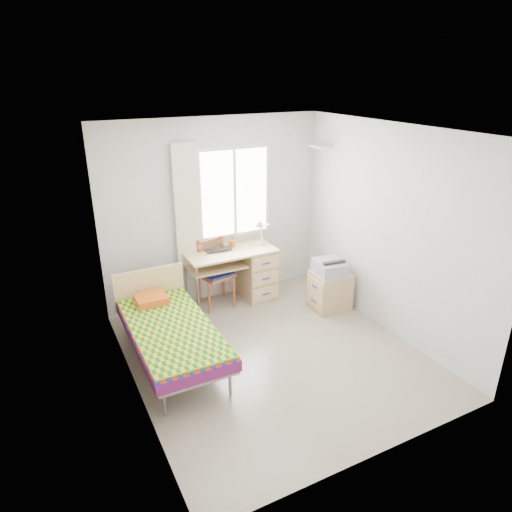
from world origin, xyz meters
The scene contains 17 objects.
floor centered at (0.00, 0.00, 0.00)m, with size 3.50×3.50×0.00m, color #BCAD93.
ceiling centered at (0.00, 0.00, 2.60)m, with size 3.50×3.50×0.00m, color white.
wall_back centered at (0.00, 1.75, 1.30)m, with size 3.20×3.20×0.00m, color silver.
wall_left centered at (-1.60, 0.00, 1.30)m, with size 3.50×3.50×0.00m, color silver.
wall_right centered at (1.60, 0.00, 1.30)m, with size 3.50×3.50×0.00m, color silver.
window centered at (0.30, 1.73, 1.55)m, with size 1.10×0.04×1.30m.
curtain centered at (-0.42, 1.68, 1.45)m, with size 0.35×0.05×1.70m, color white.
floating_shelf centered at (1.49, 1.40, 2.15)m, with size 0.20×0.32×0.03m, color white.
bed centered at (-1.11, 0.49, 0.40)m, with size 0.90×1.89×0.82m.
desk centered at (0.45, 1.46, 0.43)m, with size 1.28×0.59×0.80m.
chair centered at (-0.12, 1.52, 0.55)m, with size 0.51×0.51×0.98m.
cabinet centered at (1.26, 0.66, 0.27)m, with size 0.52×0.47×0.55m.
printer centered at (1.23, 0.66, 0.64)m, with size 0.42×0.47×0.19m.
laptop centered at (-0.04, 1.49, 0.81)m, with size 0.36×0.23×0.03m, color black.
pen_cup centered at (0.19, 1.60, 0.85)m, with size 0.08×0.08×0.10m, color #D25017.
task_lamp centered at (0.56, 1.39, 1.05)m, with size 0.23×0.32×0.41m.
book centered at (-0.13, 1.47, 0.59)m, with size 0.17×0.23×0.02m, color gray.
Camera 1 is at (-2.28, -3.99, 3.15)m, focal length 32.00 mm.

